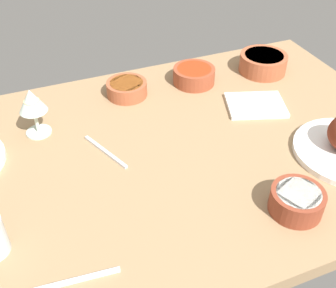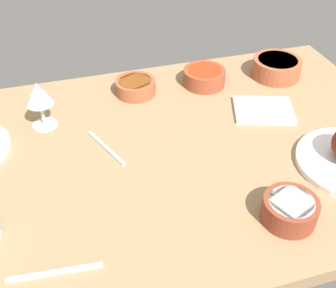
{
  "view_description": "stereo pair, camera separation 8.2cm",
  "coord_description": "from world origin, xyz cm",
  "px_view_note": "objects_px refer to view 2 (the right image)",
  "views": [
    {
      "loc": [
        -31.95,
        -79.24,
        75.08
      ],
      "look_at": [
        0.0,
        0.0,
        6.0
      ],
      "focal_mm": 44.6,
      "sensor_mm": 36.0,
      "label": 1
    },
    {
      "loc": [
        -24.19,
        -81.94,
        75.08
      ],
      "look_at": [
        0.0,
        0.0,
        6.0
      ],
      "focal_mm": 44.6,
      "sensor_mm": 36.0,
      "label": 2
    }
  ],
  "objects_px": {
    "fork_loose": "(55,272)",
    "bowl_soup": "(136,86)",
    "bowl_sauce": "(204,76)",
    "wine_glass": "(38,96)",
    "bowl_pasta": "(277,67)",
    "folded_napkin": "(263,110)",
    "bowl_cream": "(290,209)",
    "spoon_loose": "(106,148)"
  },
  "relations": [
    {
      "from": "fork_loose",
      "to": "bowl_soup",
      "type": "bearing_deg",
      "value": -111.45
    },
    {
      "from": "bowl_sauce",
      "to": "wine_glass",
      "type": "relative_size",
      "value": 0.98
    },
    {
      "from": "bowl_pasta",
      "to": "fork_loose",
      "type": "xyz_separation_m",
      "value": [
        -0.78,
        -0.57,
        -0.03
      ]
    },
    {
      "from": "folded_napkin",
      "to": "fork_loose",
      "type": "xyz_separation_m",
      "value": [
        -0.64,
        -0.39,
        -0.0
      ]
    },
    {
      "from": "bowl_cream",
      "to": "bowl_pasta",
      "type": "bearing_deg",
      "value": 64.67
    },
    {
      "from": "bowl_pasta",
      "to": "bowl_cream",
      "type": "height_order",
      "value": "bowl_pasta"
    },
    {
      "from": "wine_glass",
      "to": "folded_napkin",
      "type": "bearing_deg",
      "value": -10.24
    },
    {
      "from": "bowl_pasta",
      "to": "folded_napkin",
      "type": "xyz_separation_m",
      "value": [
        -0.14,
        -0.18,
        -0.03
      ]
    },
    {
      "from": "bowl_pasta",
      "to": "fork_loose",
      "type": "bearing_deg",
      "value": -143.6
    },
    {
      "from": "bowl_pasta",
      "to": "spoon_loose",
      "type": "relative_size",
      "value": 0.93
    },
    {
      "from": "bowl_cream",
      "to": "bowl_soup",
      "type": "bearing_deg",
      "value": 108.66
    },
    {
      "from": "bowl_soup",
      "to": "fork_loose",
      "type": "relative_size",
      "value": 0.68
    },
    {
      "from": "bowl_cream",
      "to": "wine_glass",
      "type": "bearing_deg",
      "value": 134.09
    },
    {
      "from": "bowl_pasta",
      "to": "bowl_soup",
      "type": "xyz_separation_m",
      "value": [
        -0.48,
        0.03,
        -0.01
      ]
    },
    {
      "from": "wine_glass",
      "to": "folded_napkin",
      "type": "relative_size",
      "value": 0.81
    },
    {
      "from": "bowl_cream",
      "to": "fork_loose",
      "type": "xyz_separation_m",
      "value": [
        -0.51,
        0.0,
        -0.03
      ]
    },
    {
      "from": "fork_loose",
      "to": "spoon_loose",
      "type": "bearing_deg",
      "value": -109.56
    },
    {
      "from": "bowl_cream",
      "to": "folded_napkin",
      "type": "bearing_deg",
      "value": 70.75
    },
    {
      "from": "folded_napkin",
      "to": "spoon_loose",
      "type": "relative_size",
      "value": 1.0
    },
    {
      "from": "folded_napkin",
      "to": "spoon_loose",
      "type": "bearing_deg",
      "value": -175.17
    },
    {
      "from": "bowl_cream",
      "to": "spoon_loose",
      "type": "distance_m",
      "value": 0.5
    },
    {
      "from": "folded_napkin",
      "to": "spoon_loose",
      "type": "distance_m",
      "value": 0.48
    },
    {
      "from": "bowl_soup",
      "to": "bowl_sauce",
      "type": "bearing_deg",
      "value": -2.32
    },
    {
      "from": "bowl_pasta",
      "to": "spoon_loose",
      "type": "height_order",
      "value": "bowl_pasta"
    },
    {
      "from": "bowl_pasta",
      "to": "folded_napkin",
      "type": "relative_size",
      "value": 0.93
    },
    {
      "from": "bowl_soup",
      "to": "wine_glass",
      "type": "xyz_separation_m",
      "value": [
        -0.29,
        -0.1,
        0.07
      ]
    },
    {
      "from": "bowl_pasta",
      "to": "bowl_cream",
      "type": "distance_m",
      "value": 0.64
    },
    {
      "from": "folded_napkin",
      "to": "bowl_cream",
      "type": "bearing_deg",
      "value": -109.25
    },
    {
      "from": "bowl_cream",
      "to": "wine_glass",
      "type": "distance_m",
      "value": 0.71
    },
    {
      "from": "bowl_pasta",
      "to": "bowl_sauce",
      "type": "bearing_deg",
      "value": 175.79
    },
    {
      "from": "folded_napkin",
      "to": "spoon_loose",
      "type": "xyz_separation_m",
      "value": [
        -0.48,
        -0.04,
        -0.0
      ]
    },
    {
      "from": "wine_glass",
      "to": "folded_napkin",
      "type": "xyz_separation_m",
      "value": [
        0.63,
        -0.11,
        -0.09
      ]
    },
    {
      "from": "wine_glass",
      "to": "bowl_soup",
      "type": "bearing_deg",
      "value": 18.35
    },
    {
      "from": "wine_glass",
      "to": "fork_loose",
      "type": "distance_m",
      "value": 0.52
    },
    {
      "from": "bowl_sauce",
      "to": "bowl_soup",
      "type": "xyz_separation_m",
      "value": [
        -0.23,
        0.01,
        -0.0
      ]
    },
    {
      "from": "bowl_soup",
      "to": "folded_napkin",
      "type": "relative_size",
      "value": 0.74
    },
    {
      "from": "bowl_soup",
      "to": "bowl_cream",
      "type": "height_order",
      "value": "bowl_cream"
    },
    {
      "from": "bowl_cream",
      "to": "wine_glass",
      "type": "xyz_separation_m",
      "value": [
        -0.49,
        0.51,
        0.07
      ]
    },
    {
      "from": "bowl_sauce",
      "to": "spoon_loose",
      "type": "relative_size",
      "value": 0.79
    },
    {
      "from": "bowl_soup",
      "to": "spoon_loose",
      "type": "height_order",
      "value": "bowl_soup"
    },
    {
      "from": "bowl_pasta",
      "to": "bowl_soup",
      "type": "distance_m",
      "value": 0.48
    },
    {
      "from": "fork_loose",
      "to": "folded_napkin",
      "type": "bearing_deg",
      "value": -143.52
    }
  ]
}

